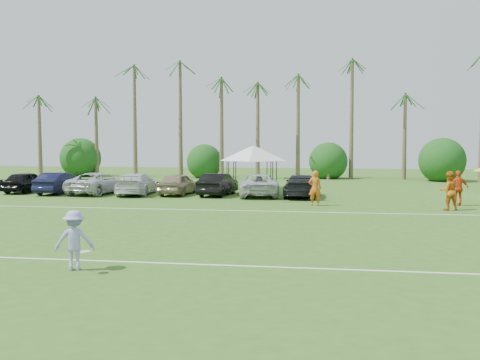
# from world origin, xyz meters

# --- Properties ---
(ground) EXTENTS (120.00, 120.00, 0.00)m
(ground) POSITION_xyz_m (0.00, 0.00, 0.00)
(ground) COLOR #345E1C
(ground) RESTS_ON ground
(field_lines) EXTENTS (80.00, 12.10, 0.01)m
(field_lines) POSITION_xyz_m (0.00, 8.00, 0.01)
(field_lines) COLOR white
(field_lines) RESTS_ON ground
(palm_tree_0) EXTENTS (2.40, 2.40, 8.90)m
(palm_tree_0) POSITION_xyz_m (-22.00, 38.00, 7.48)
(palm_tree_0) COLOR brown
(palm_tree_0) RESTS_ON ground
(palm_tree_1) EXTENTS (2.40, 2.40, 9.90)m
(palm_tree_1) POSITION_xyz_m (-17.00, 38.00, 8.35)
(palm_tree_1) COLOR brown
(palm_tree_1) RESTS_ON ground
(palm_tree_2) EXTENTS (2.40, 2.40, 10.90)m
(palm_tree_2) POSITION_xyz_m (-12.00, 38.00, 9.21)
(palm_tree_2) COLOR brown
(palm_tree_2) RESTS_ON ground
(palm_tree_3) EXTENTS (2.40, 2.40, 11.90)m
(palm_tree_3) POSITION_xyz_m (-8.00, 38.00, 10.06)
(palm_tree_3) COLOR brown
(palm_tree_3) RESTS_ON ground
(palm_tree_4) EXTENTS (2.40, 2.40, 8.90)m
(palm_tree_4) POSITION_xyz_m (-4.00, 38.00, 7.48)
(palm_tree_4) COLOR brown
(palm_tree_4) RESTS_ON ground
(palm_tree_5) EXTENTS (2.40, 2.40, 9.90)m
(palm_tree_5) POSITION_xyz_m (0.00, 38.00, 8.35)
(palm_tree_5) COLOR brown
(palm_tree_5) RESTS_ON ground
(palm_tree_6) EXTENTS (2.40, 2.40, 10.90)m
(palm_tree_6) POSITION_xyz_m (4.00, 38.00, 9.21)
(palm_tree_6) COLOR brown
(palm_tree_6) RESTS_ON ground
(palm_tree_7) EXTENTS (2.40, 2.40, 11.90)m
(palm_tree_7) POSITION_xyz_m (8.00, 38.00, 10.06)
(palm_tree_7) COLOR brown
(palm_tree_7) RESTS_ON ground
(palm_tree_8) EXTENTS (2.40, 2.40, 8.90)m
(palm_tree_8) POSITION_xyz_m (13.00, 38.00, 7.48)
(palm_tree_8) COLOR brown
(palm_tree_8) RESTS_ON ground
(palm_tree_9) EXTENTS (2.40, 2.40, 9.90)m
(palm_tree_9) POSITION_xyz_m (18.00, 38.00, 8.35)
(palm_tree_9) COLOR brown
(palm_tree_9) RESTS_ON ground
(bush_tree_0) EXTENTS (4.00, 4.00, 4.00)m
(bush_tree_0) POSITION_xyz_m (-19.00, 39.00, 1.80)
(bush_tree_0) COLOR brown
(bush_tree_0) RESTS_ON ground
(bush_tree_1) EXTENTS (4.00, 4.00, 4.00)m
(bush_tree_1) POSITION_xyz_m (-6.00, 39.00, 1.80)
(bush_tree_1) COLOR brown
(bush_tree_1) RESTS_ON ground
(bush_tree_2) EXTENTS (4.00, 4.00, 4.00)m
(bush_tree_2) POSITION_xyz_m (6.00, 39.00, 1.80)
(bush_tree_2) COLOR brown
(bush_tree_2) RESTS_ON ground
(bush_tree_3) EXTENTS (4.00, 4.00, 4.00)m
(bush_tree_3) POSITION_xyz_m (16.00, 39.00, 1.80)
(bush_tree_3) COLOR brown
(bush_tree_3) RESTS_ON ground
(sideline_player_a) EXTENTS (0.74, 0.52, 1.93)m
(sideline_player_a) POSITION_xyz_m (5.03, 16.77, 0.96)
(sideline_player_a) COLOR #CE6016
(sideline_player_a) RESTS_ON ground
(sideline_player_b) EXTENTS (1.09, 0.93, 1.98)m
(sideline_player_b) POSITION_xyz_m (11.79, 15.87, 0.99)
(sideline_player_b) COLOR #CB6516
(sideline_player_b) RESTS_ON ground
(sideline_player_c) EXTENTS (1.20, 0.70, 1.92)m
(sideline_player_c) POSITION_xyz_m (12.77, 17.94, 0.96)
(sideline_player_c) COLOR #DB4F18
(sideline_player_c) RESTS_ON ground
(canopy_tent_left) EXTENTS (4.67, 4.67, 3.78)m
(canopy_tent_left) POSITION_xyz_m (0.57, 25.16, 3.24)
(canopy_tent_left) COLOR black
(canopy_tent_left) RESTS_ON ground
(canopy_tent_right) EXTENTS (4.49, 4.49, 3.64)m
(canopy_tent_right) POSITION_xyz_m (0.04, 27.09, 3.12)
(canopy_tent_right) COLOR black
(canopy_tent_right) RESTS_ON ground
(frisbee_player) EXTENTS (1.21, 0.94, 1.62)m
(frisbee_player) POSITION_xyz_m (-1.19, 0.88, 0.81)
(frisbee_player) COLOR #A398D8
(frisbee_player) RESTS_ON ground
(parked_car_0) EXTENTS (2.01, 4.36, 1.45)m
(parked_car_0) POSITION_xyz_m (-14.84, 21.75, 0.72)
(parked_car_0) COLOR black
(parked_car_0) RESTS_ON ground
(parked_car_1) EXTENTS (1.64, 4.43, 1.45)m
(parked_car_1) POSITION_xyz_m (-12.13, 21.17, 0.72)
(parked_car_1) COLOR black
(parked_car_1) RESTS_ON ground
(parked_car_2) EXTENTS (3.15, 5.51, 1.45)m
(parked_car_2) POSITION_xyz_m (-9.42, 21.40, 0.72)
(parked_car_2) COLOR silver
(parked_car_2) RESTS_ON ground
(parked_car_3) EXTENTS (2.47, 5.15, 1.45)m
(parked_car_3) POSITION_xyz_m (-6.71, 21.27, 0.72)
(parked_car_3) COLOR silver
(parked_car_3) RESTS_ON ground
(parked_car_4) EXTENTS (2.07, 4.38, 1.45)m
(parked_car_4) POSITION_xyz_m (-4.00, 21.64, 0.72)
(parked_car_4) COLOR gray
(parked_car_4) RESTS_ON ground
(parked_car_5) EXTENTS (2.05, 4.54, 1.45)m
(parked_car_5) POSITION_xyz_m (-1.29, 21.60, 0.72)
(parked_car_5) COLOR black
(parked_car_5) RESTS_ON ground
(parked_car_6) EXTENTS (3.02, 5.46, 1.45)m
(parked_car_6) POSITION_xyz_m (1.41, 21.51, 0.72)
(parked_car_6) COLOR silver
(parked_car_6) RESTS_ON ground
(parked_car_7) EXTENTS (2.16, 5.04, 1.45)m
(parked_car_7) POSITION_xyz_m (4.12, 21.33, 0.72)
(parked_car_7) COLOR black
(parked_car_7) RESTS_ON ground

